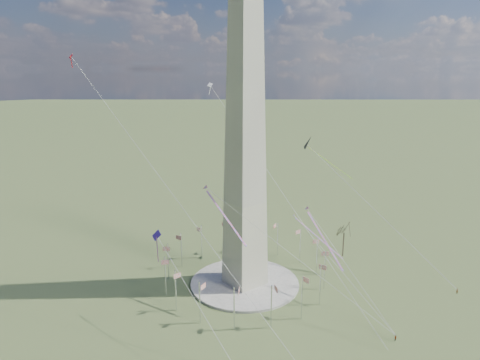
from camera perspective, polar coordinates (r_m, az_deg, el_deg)
ground at (r=146.75m, az=0.63°, el=-13.69°), size 2000.00×2000.00×0.00m
plaza at (r=146.56m, az=0.63°, el=-13.55°), size 36.00×36.00×0.80m
washington_monument at (r=131.01m, az=0.69°, el=5.11°), size 15.56×15.56×100.00m
flagpole_ring at (r=143.44m, az=0.64°, el=-11.13°), size 54.40×54.40×13.00m
tree_near at (r=167.21m, az=13.72°, el=-6.65°), size 8.12×8.12×14.20m
person_east at (r=156.82m, az=26.96°, el=-13.05°), size 0.82×0.78×1.89m
person_centre at (r=126.98m, az=20.03°, el=-19.17°), size 0.94×0.41×1.59m
kite_delta_black at (r=156.74m, az=9.28°, el=4.43°), size 17.20×16.03×15.78m
kite_diamond_purple at (r=121.98m, az=-11.03°, el=-7.68°), size 2.05×3.23×10.02m
kite_streamer_left at (r=139.51m, az=10.47°, el=-6.52°), size 6.17×20.63×14.38m
kite_streamer_mid at (r=127.31m, az=-2.77°, el=-3.73°), size 1.89×20.13×13.83m
kite_streamer_right at (r=155.28m, az=9.47°, el=-6.71°), size 7.73×18.82×13.44m
kite_small_red at (r=147.37m, az=-21.61°, el=14.92°), size 1.26×1.92×4.18m
kite_small_white at (r=167.77m, az=-4.03°, el=12.40°), size 1.73×1.51×4.50m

